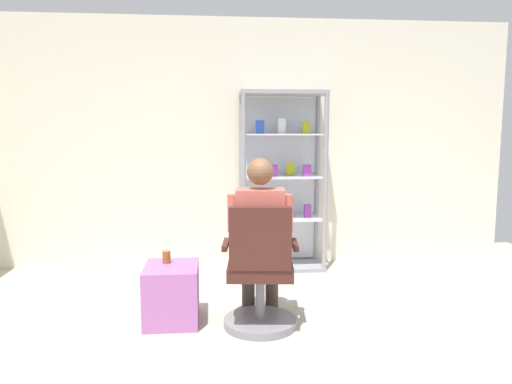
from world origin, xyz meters
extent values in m
cube|color=silver|center=(0.00, 3.00, 1.35)|extent=(6.00, 0.10, 2.70)
cylinder|color=gray|center=(-0.02, 2.50, 0.95)|extent=(0.05, 0.05, 1.90)
cylinder|color=gray|center=(0.82, 2.50, 0.95)|extent=(0.05, 0.05, 1.90)
cylinder|color=gray|center=(-0.02, 2.90, 0.95)|extent=(0.05, 0.05, 1.90)
cylinder|color=gray|center=(0.82, 2.90, 0.95)|extent=(0.05, 0.05, 1.90)
cube|color=gray|center=(0.40, 2.70, 1.88)|extent=(0.90, 0.45, 0.04)
cube|color=gray|center=(0.40, 2.70, 0.02)|extent=(0.90, 0.45, 0.04)
cube|color=silver|center=(0.40, 2.92, 0.95)|extent=(0.84, 0.02, 1.80)
cube|color=silver|center=(0.40, 2.70, 0.55)|extent=(0.82, 0.39, 0.02)
cube|color=gold|center=(0.12, 2.70, 0.63)|extent=(0.08, 0.04, 0.14)
cube|color=#264CB2|center=(0.32, 2.73, 0.64)|extent=(0.08, 0.04, 0.16)
cube|color=purple|center=(0.49, 2.73, 0.63)|extent=(0.08, 0.05, 0.14)
cube|color=purple|center=(0.68, 2.69, 0.63)|extent=(0.08, 0.05, 0.14)
cube|color=silver|center=(0.40, 2.70, 1.00)|extent=(0.82, 0.39, 0.02)
cube|color=#264CB2|center=(0.13, 2.69, 1.07)|extent=(0.09, 0.04, 0.13)
cube|color=purple|center=(0.31, 2.69, 1.07)|extent=(0.09, 0.06, 0.13)
cube|color=#999919|center=(0.49, 2.73, 1.08)|extent=(0.08, 0.04, 0.14)
cube|color=purple|center=(0.66, 2.66, 1.07)|extent=(0.09, 0.05, 0.12)
cube|color=silver|center=(0.40, 2.70, 1.45)|extent=(0.82, 0.39, 0.02)
cube|color=#264CB2|center=(0.16, 2.66, 1.53)|extent=(0.09, 0.05, 0.14)
cube|color=silver|center=(0.39, 2.70, 1.54)|extent=(0.08, 0.04, 0.16)
cube|color=#999919|center=(0.64, 2.65, 1.53)|extent=(0.08, 0.03, 0.13)
cylinder|color=slate|center=(0.01, 1.15, 0.03)|extent=(0.56, 0.56, 0.06)
cylinder|color=slate|center=(0.01, 1.15, 0.24)|extent=(0.07, 0.07, 0.41)
cube|color=#3F1E19|center=(0.01, 1.15, 0.46)|extent=(0.53, 0.53, 0.10)
cube|color=#3F1E19|center=(-0.01, 0.94, 0.73)|extent=(0.45, 0.12, 0.45)
cube|color=#3F1E19|center=(0.27, 1.13, 0.64)|extent=(0.07, 0.30, 0.04)
cube|color=#3F1E19|center=(-0.25, 1.18, 0.64)|extent=(0.07, 0.30, 0.04)
cylinder|color=#3F382D|center=(0.13, 1.34, 0.56)|extent=(0.18, 0.41, 0.14)
cylinder|color=#3F382D|center=(0.15, 1.54, 0.28)|extent=(0.11, 0.11, 0.56)
cylinder|color=#3F382D|center=(-0.07, 1.36, 0.56)|extent=(0.18, 0.41, 0.14)
cylinder|color=#3F382D|center=(-0.05, 1.56, 0.28)|extent=(0.11, 0.11, 0.56)
cube|color=#BF594C|center=(0.01, 1.15, 0.81)|extent=(0.38, 0.25, 0.50)
sphere|color=brown|center=(0.01, 1.15, 1.19)|extent=(0.20, 0.20, 0.20)
cylinder|color=#BF594C|center=(0.21, 1.13, 0.88)|extent=(0.09, 0.09, 0.28)
cylinder|color=brown|center=(0.23, 1.31, 0.66)|extent=(0.11, 0.31, 0.08)
cylinder|color=#BF594C|center=(-0.19, 1.17, 0.88)|extent=(0.09, 0.09, 0.28)
cylinder|color=brown|center=(-0.17, 1.35, 0.66)|extent=(0.11, 0.31, 0.08)
cube|color=#9E599E|center=(-0.67, 1.31, 0.22)|extent=(0.41, 0.47, 0.45)
cylinder|color=brown|center=(-0.71, 1.39, 0.50)|extent=(0.06, 0.06, 0.10)
camera|label=1|loc=(-0.34, -2.32, 1.49)|focal=33.38mm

